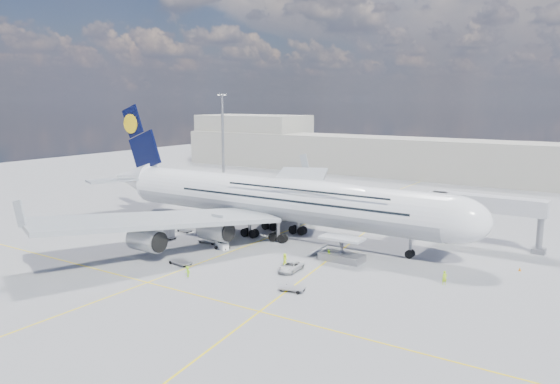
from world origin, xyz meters
The scene contains 31 objects.
ground centered at (0.00, 0.00, 0.00)m, with size 300.00×300.00×0.00m, color gray.
taxi_line_main centered at (0.00, 0.00, 0.01)m, with size 0.25×220.00×0.01m, color yellow.
taxi_line_cross centered at (0.00, -20.00, 0.01)m, with size 120.00×0.25×0.01m, color yellow.
taxi_line_diag centered at (14.00, 10.00, 0.01)m, with size 0.25×100.00×0.01m, color yellow.
airliner centered at (0.26, 10.00, 6.87)m, with size 77.26×79.15×23.71m.
jet_bridge centered at (29.81, 20.94, 6.85)m, with size 18.80×12.10×8.50m.
cargo_loader centered at (16.82, 2.89, 1.25)m, with size 8.53×3.20×3.67m.
light_mast centered at (-40.00, 45.00, 13.21)m, with size 3.00×0.70×25.50m.
terminal centered at (0.00, 95.00, 6.00)m, with size 180.00×16.00×12.00m, color #B2AD9E.
hangar centered at (-70.00, 100.00, 9.00)m, with size 40.00×22.00×18.00m, color #B2AD9E.
dolly_row_a centered at (-14.44, -1.83, 1.05)m, with size 3.19×1.88×1.95m.
dolly_row_b centered at (-15.27, -3.77, 1.09)m, with size 3.42×2.16×2.03m.
dolly_row_c centered at (-6.47, -0.09, 0.39)m, with size 3.43×1.86×0.50m.
dolly_back centered at (-15.20, 3.33, 0.30)m, with size 2.82×1.77×0.39m.
dolly_nose_far centered at (17.69, -12.25, 0.36)m, with size 3.45×2.35×0.46m.
dolly_nose_near centered at (-1.89, -11.75, 0.38)m, with size 3.62×2.32×0.50m.
baggage_tug centered at (-1.95, -2.09, 0.67)m, with size 2.67×1.92×1.52m.
catering_truck_inner centered at (-3.90, 33.08, 1.64)m, with size 6.14×3.25×3.48m.
catering_truck_outer centered at (-11.96, 40.88, 1.97)m, with size 7.69×5.50×4.23m.
service_van centered at (13.27, -5.53, 0.66)m, with size 2.18×4.73×1.31m, color silver.
crew_nose centered at (33.05, 0.77, 0.92)m, with size 0.67×0.44×1.84m, color #A9DD17.
crew_loader centered at (15.25, 1.99, 0.81)m, with size 0.79×0.62×1.62m, color #B0F019.
crew_wing centered at (-17.63, -1.43, 0.99)m, with size 1.16×0.48×1.99m, color #B6FA1A.
crew_van centered at (11.29, -3.96, 0.95)m, with size 0.93×0.60×1.89m, color #CEF519.
crew_tug centered at (2.88, -15.39, 0.75)m, with size 0.97×0.56×1.50m, color #9AEE19.
cone_nose centered at (40.24, 12.30, 0.26)m, with size 0.42×0.42×0.54m.
cone_wing_left_inner centered at (-7.81, 31.86, 0.23)m, with size 0.37×0.37×0.48m.
cone_wing_left_outer centered at (-14.10, 38.81, 0.28)m, with size 0.46×0.46×0.58m.
cone_wing_right_inner centered at (-15.68, -5.76, 0.26)m, with size 0.42×0.42×0.53m.
cone_wing_right_outer centered at (-10.40, -9.06, 0.29)m, with size 0.47×0.47×0.60m.
cone_tail centered at (-27.65, 11.49, 0.25)m, with size 0.40×0.40×0.51m.
Camera 1 is at (52.59, -68.03, 23.90)m, focal length 35.00 mm.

